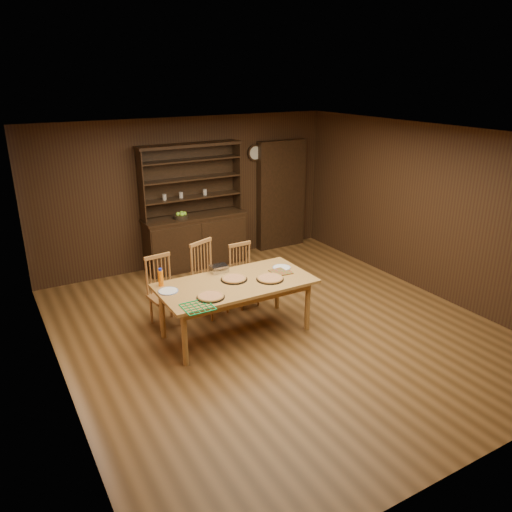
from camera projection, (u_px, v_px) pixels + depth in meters
floor at (277, 328)px, 6.84m from camera, size 6.00×6.00×0.00m
room_shell at (279, 218)px, 6.29m from camera, size 6.00×6.00×6.00m
china_hutch at (195, 234)px, 8.87m from camera, size 1.84×0.52×2.17m
doorway at (281, 195)px, 9.72m from camera, size 1.00×0.18×2.10m
wall_clock at (255, 153)px, 9.22m from camera, size 0.30×0.05×0.30m
dining_table at (236, 287)px, 6.48m from camera, size 2.01×1.01×0.75m
chair_left at (162, 288)px, 6.85m from camera, size 0.44×0.43×0.98m
chair_center at (207, 276)px, 7.12m from camera, size 0.57×0.56×1.08m
chair_right at (243, 272)px, 7.44m from camera, size 0.39×0.38×0.94m
pizza_left at (211, 296)px, 6.01m from camera, size 0.34×0.34×0.04m
pizza_right at (270, 278)px, 6.53m from camera, size 0.36×0.36×0.04m
pizza_center at (234, 279)px, 6.52m from camera, size 0.35×0.35×0.04m
cooling_rack at (198, 307)px, 5.76m from camera, size 0.38×0.38×0.02m
plate_left at (168, 291)px, 6.17m from camera, size 0.25×0.25×0.02m
plate_right at (282, 268)px, 6.91m from camera, size 0.25×0.25×0.02m
foil_dish at (219, 269)px, 6.77m from camera, size 0.23×0.17×0.09m
juice_bottle at (161, 278)px, 6.31m from camera, size 0.07×0.07×0.24m
pot_holder_a at (284, 272)px, 6.76m from camera, size 0.21×0.21×0.01m
pot_holder_b at (278, 272)px, 6.78m from camera, size 0.21×0.21×0.02m
fruit_bowl at (181, 216)px, 8.56m from camera, size 0.25×0.25×0.12m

